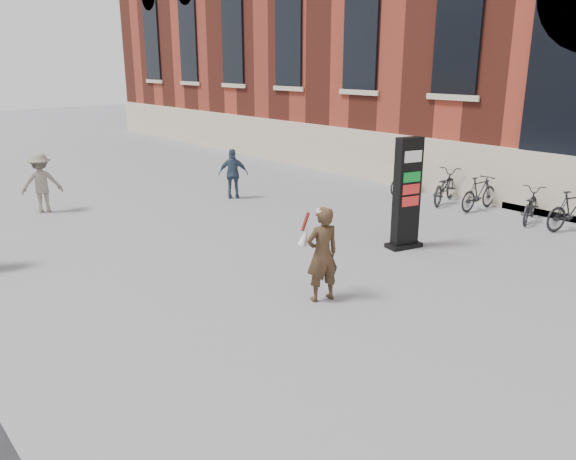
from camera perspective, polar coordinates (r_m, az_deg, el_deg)
ground at (r=9.84m, az=2.85°, el=-8.64°), size 100.00×100.00×0.00m
info_pylon at (r=13.23m, az=11.98°, el=3.62°), size 0.90×0.59×2.60m
woman at (r=10.14m, az=3.47°, el=-2.34°), size 0.77×0.73×1.77m
pedestrian_b at (r=17.75m, az=-23.76°, el=4.41°), size 1.26×0.97×1.73m
pedestrian_c at (r=18.02m, az=-5.58°, el=5.71°), size 0.98×0.87×1.60m
bike_3 at (r=16.29m, az=26.91°, el=1.82°), size 1.84×0.96×1.06m
bike_4 at (r=16.76m, az=23.35°, el=2.36°), size 1.82×1.12×0.90m
bike_5 at (r=17.48m, az=18.84°, el=3.57°), size 1.70×0.52×1.02m
bike_6 at (r=18.11m, az=15.60°, el=4.30°), size 2.07×1.27×1.02m
bike_7 at (r=18.98m, az=11.89°, el=4.99°), size 1.58×0.47×0.95m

